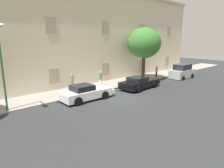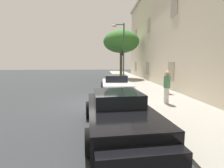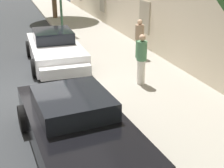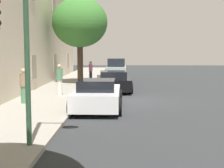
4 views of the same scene
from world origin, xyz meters
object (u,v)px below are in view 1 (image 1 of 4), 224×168
at_px(pedestrian_admiring, 72,81).
at_px(pedestrian_bystander, 157,71).
at_px(sportscar_red_lead, 87,92).
at_px(pedestrian_strolling, 100,79).
at_px(street_lamp, 2,52).
at_px(tree_midblock, 144,43).
at_px(hatchback_parked, 182,72).
at_px(sportscar_yellow_flank, 140,83).

bearing_deg(pedestrian_admiring, pedestrian_bystander, -10.30).
height_order(sportscar_red_lead, pedestrian_admiring, pedestrian_admiring).
relative_size(sportscar_red_lead, pedestrian_strolling, 2.83).
relative_size(street_lamp, pedestrian_strolling, 3.61).
xyz_separation_m(tree_midblock, pedestrian_strolling, (-6.77, 0.34, -3.68)).
bearing_deg(pedestrian_strolling, hatchback_parked, -14.51).
bearing_deg(hatchback_parked, sportscar_red_lead, 177.49).
xyz_separation_m(sportscar_yellow_flank, pedestrian_admiring, (-6.01, 4.06, 0.38)).
relative_size(hatchback_parked, pedestrian_strolling, 2.28).
bearing_deg(hatchback_parked, tree_midblock, 151.44).
height_order(sportscar_red_lead, street_lamp, street_lamp).
bearing_deg(pedestrian_admiring, hatchback_parked, -16.11).
relative_size(sportscar_yellow_flank, pedestrian_strolling, 2.99).
relative_size(tree_midblock, pedestrian_strolling, 3.74).
distance_m(sportscar_yellow_flank, street_lamp, 13.44).
distance_m(tree_midblock, pedestrian_strolling, 7.72).
bearing_deg(hatchback_parked, street_lamp, 175.54).
bearing_deg(tree_midblock, pedestrian_bystander, -16.65).
xyz_separation_m(sportscar_red_lead, pedestrian_bystander, (12.24, 1.43, 0.36)).
relative_size(sportscar_red_lead, sportscar_yellow_flank, 0.95).
distance_m(sportscar_yellow_flank, pedestrian_admiring, 7.26).
distance_m(sportscar_red_lead, street_lamp, 7.33).
distance_m(sportscar_yellow_flank, tree_midblock, 6.02).
distance_m(sportscar_red_lead, hatchback_parked, 15.18).
height_order(pedestrian_strolling, pedestrian_bystander, pedestrian_strolling).
relative_size(sportscar_yellow_flank, pedestrian_admiring, 3.11).
bearing_deg(pedestrian_admiring, street_lamp, -159.49).
bearing_deg(sportscar_red_lead, street_lamp, 170.84).
relative_size(pedestrian_admiring, pedestrian_strolling, 0.96).
bearing_deg(pedestrian_bystander, tree_midblock, 163.35).
height_order(pedestrian_admiring, pedestrian_strolling, pedestrian_strolling).
relative_size(pedestrian_admiring, pedestrian_bystander, 1.03).
height_order(tree_midblock, pedestrian_admiring, tree_midblock).
xyz_separation_m(tree_midblock, street_lamp, (-16.39, -1.04, -0.31)).
xyz_separation_m(hatchback_parked, tree_midblock, (-4.97, 2.70, 3.87)).
relative_size(hatchback_parked, tree_midblock, 0.61).
bearing_deg(pedestrian_admiring, sportscar_yellow_flank, -34.06).
xyz_separation_m(pedestrian_admiring, pedestrian_bystander, (11.64, -2.11, -0.00)).
xyz_separation_m(hatchback_parked, pedestrian_admiring, (-14.56, 4.21, 0.14)).
height_order(sportscar_yellow_flank, tree_midblock, tree_midblock).
distance_m(hatchback_parked, pedestrian_bystander, 3.60).
relative_size(sportscar_yellow_flank, tree_midblock, 0.80).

